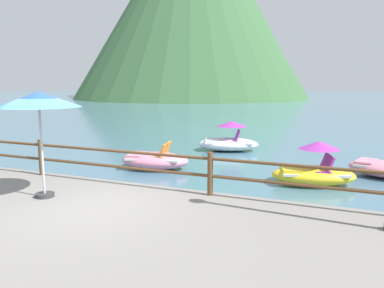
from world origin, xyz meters
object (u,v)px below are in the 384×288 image
(pedal_boat_0, at_px, (155,160))
(pedal_boat_3, at_px, (314,171))
(pedal_boat_1, at_px, (229,141))
(beach_umbrella, at_px, (39,101))

(pedal_boat_0, distance_m, pedal_boat_3, 5.05)
(pedal_boat_1, xyz_separation_m, pedal_boat_3, (3.83, -4.26, -0.01))
(beach_umbrella, xyz_separation_m, pedal_boat_1, (1.25, 9.08, -2.03))
(pedal_boat_0, relative_size, pedal_boat_3, 0.97)
(beach_umbrella, height_order, pedal_boat_1, beach_umbrella)
(beach_umbrella, xyz_separation_m, pedal_boat_3, (5.08, 4.81, -2.04))
(pedal_boat_0, height_order, pedal_boat_3, pedal_boat_3)
(beach_umbrella, height_order, pedal_boat_3, beach_umbrella)
(pedal_boat_1, height_order, pedal_boat_3, pedal_boat_1)
(pedal_boat_3, bearing_deg, pedal_boat_0, 179.57)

